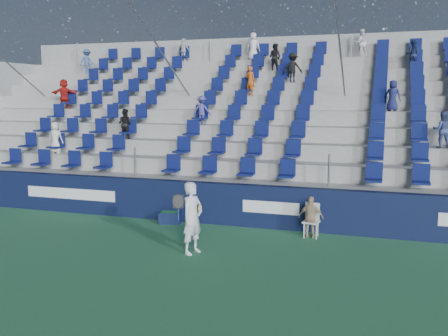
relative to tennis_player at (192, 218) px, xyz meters
The scene contains 7 objects.
ground 0.94m from the tennis_player, 125.40° to the right, with size 70.00×70.00×0.00m, color #317449.
sponsor_wall 2.85m from the tennis_player, 94.54° to the left, with size 24.00×0.32×1.20m.
grandstand 8.03m from the tennis_player, 91.69° to the left, with size 24.00×8.17×6.63m.
tennis_player is the anchor object (origin of this frame).
line_judge_chair 3.40m from the tennis_player, 43.32° to the left, with size 0.45×0.46×0.89m.
line_judge 3.30m from the tennis_player, 41.51° to the left, with size 0.65×0.27×1.10m, color tan.
ball_bin 3.02m from the tennis_player, 124.46° to the left, with size 0.69×0.52×0.35m.
Camera 1 is at (4.46, -10.29, 3.65)m, focal length 40.00 mm.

